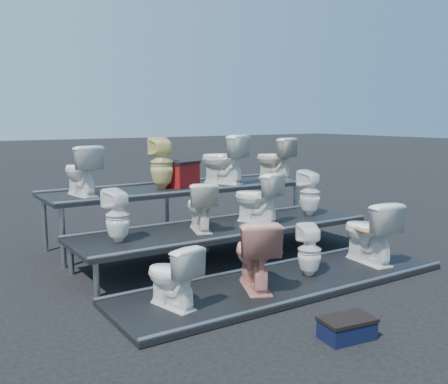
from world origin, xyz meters
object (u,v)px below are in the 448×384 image
toilet_6 (257,197)px  toilet_11 (274,158)px  toilet_8 (81,170)px  red_crate (180,175)px  step_stool (347,330)px  toilet_5 (200,206)px  toilet_9 (162,163)px  toilet_1 (255,253)px  toilet_2 (309,250)px  toilet_4 (118,216)px  toilet_0 (172,275)px  toilet_10 (223,159)px  toilet_3 (369,231)px  toilet_7 (310,193)px

toilet_6 → toilet_11: toilet_11 is taller
toilet_8 → red_crate: bearing=174.8°
step_stool → red_crate: bearing=91.0°
toilet_11 → red_crate: size_ratio=1.49×
toilet_5 → toilet_6: (0.93, 0.00, 0.04)m
toilet_9 → toilet_1: bearing=92.1°
toilet_2 → toilet_4: size_ratio=0.97×
red_crate → toilet_9: bearing=169.5°
toilet_2 → toilet_4: bearing=-13.4°
toilet_6 → step_stool: 2.96m
toilet_0 → toilet_9: toilet_9 is taller
toilet_2 → toilet_6: size_ratio=0.87×
toilet_5 → toilet_10: toilet_10 is taller
toilet_3 → toilet_5: (-1.79, 1.30, 0.32)m
toilet_1 → toilet_7: toilet_7 is taller
toilet_9 → toilet_11: size_ratio=1.07×
toilet_1 → toilet_9: toilet_9 is taller
toilet_8 → toilet_9: size_ratio=0.89×
toilet_1 → toilet_3: bearing=-156.8°
toilet_2 → toilet_5: 1.56m
toilet_4 → toilet_11: (3.42, 1.30, 0.45)m
toilet_3 → toilet_9: 3.21m
toilet_1 → toilet_6: (0.99, 1.30, 0.37)m
toilet_6 → toilet_9: toilet_9 is taller
toilet_11 → step_stool: (-2.34, -3.99, -1.15)m
toilet_9 → toilet_2: bearing=109.8°
toilet_0 → toilet_11: 4.34m
toilet_7 → step_stool: 3.44m
toilet_5 → toilet_9: toilet_9 is taller
toilet_3 → toilet_8: size_ratio=1.16×
toilet_4 → toilet_9: bearing=-146.9°
toilet_2 → toilet_8: (-1.93, 2.60, 0.84)m
red_crate → toilet_5: bearing=-128.9°
toilet_0 → toilet_3: size_ratio=0.79×
toilet_7 → red_crate: bearing=-48.6°
toilet_8 → toilet_11: (3.45, 0.00, 0.02)m
toilet_6 → toilet_4: bearing=-18.4°
toilet_6 → toilet_10: 1.40m
toilet_0 → toilet_11: size_ratio=0.88×
toilet_2 → toilet_7: bearing=-111.4°
toilet_5 → toilet_6: 0.93m
toilet_0 → step_stool: 1.75m
toilet_1 → toilet_3: (1.85, 0.00, 0.01)m
toilet_2 → step_stool: toilet_2 is taller
step_stool → toilet_2: bearing=67.5°
toilet_1 → toilet_9: 2.72m
toilet_10 → toilet_11: bearing=157.8°
toilet_2 → toilet_11: toilet_11 is taller
toilet_0 → toilet_9: size_ratio=0.81×
toilet_7 → step_stool: toilet_7 is taller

